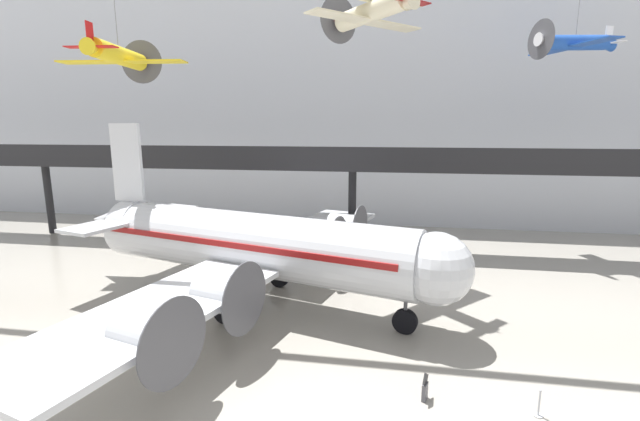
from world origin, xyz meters
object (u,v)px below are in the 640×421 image
at_px(suspended_plane_yellow_lowwing, 119,56).
at_px(info_sign_pedestal, 425,389).
at_px(airliner_silver_main, 248,244).
at_px(suspended_plane_cream_biplane, 370,11).
at_px(suspended_plane_blue_trainer, 575,43).
at_px(stanchion_barrier, 539,408).

bearing_deg(suspended_plane_yellow_lowwing, info_sign_pedestal, -126.69).
relative_size(suspended_plane_yellow_lowwing, info_sign_pedestal, 7.05).
relative_size(airliner_silver_main, suspended_plane_cream_biplane, 4.15).
relative_size(suspended_plane_blue_trainer, suspended_plane_yellow_lowwing, 0.92).
bearing_deg(suspended_plane_blue_trainer, info_sign_pedestal, 39.95).
bearing_deg(info_sign_pedestal, suspended_plane_yellow_lowwing, 168.05).
height_order(airliner_silver_main, suspended_plane_cream_biplane, suspended_plane_cream_biplane).
bearing_deg(suspended_plane_cream_biplane, airliner_silver_main, 77.77).
distance_m(airliner_silver_main, suspended_plane_cream_biplane, 15.92).
relative_size(stanchion_barrier, info_sign_pedestal, 0.87).
relative_size(suspended_plane_cream_biplane, info_sign_pedestal, 5.79).
relative_size(suspended_plane_cream_biplane, stanchion_barrier, 6.67).
relative_size(suspended_plane_cream_biplane, suspended_plane_blue_trainer, 0.89).
height_order(airliner_silver_main, suspended_plane_blue_trainer, suspended_plane_blue_trainer).
distance_m(stanchion_barrier, info_sign_pedestal, 4.09).
height_order(suspended_plane_cream_biplane, suspended_plane_yellow_lowwing, suspended_plane_cream_biplane).
bearing_deg(suspended_plane_yellow_lowwing, suspended_plane_cream_biplane, -93.80).
height_order(suspended_plane_cream_biplane, info_sign_pedestal, suspended_plane_cream_biplane).
bearing_deg(suspended_plane_blue_trainer, suspended_plane_yellow_lowwing, -3.97).
xyz_separation_m(airliner_silver_main, suspended_plane_blue_trainer, (21.84, 13.68, 13.12)).
bearing_deg(stanchion_barrier, suspended_plane_cream_biplane, 119.56).
distance_m(suspended_plane_blue_trainer, info_sign_pedestal, 29.69).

